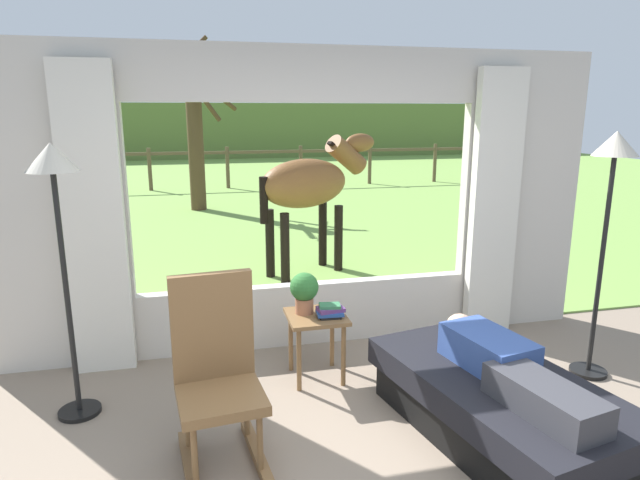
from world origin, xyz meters
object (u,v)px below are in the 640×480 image
(pasture_tree, at_px, (196,130))
(side_table, at_px, (316,326))
(reclining_person, at_px, (504,364))
(horse, at_px, (310,184))
(floor_lamp_right, at_px, (611,181))
(floor_lamp_left, at_px, (56,200))
(recliner_sofa, at_px, (496,405))
(potted_plant, at_px, (304,290))
(book_stack, at_px, (330,311))
(rocking_chair, at_px, (217,373))

(pasture_tree, bearing_deg, side_table, -84.62)
(reclining_person, xyz_separation_m, horse, (-0.38, 3.83, 0.63))
(floor_lamp_right, xyz_separation_m, pasture_tree, (-2.85, 8.20, 0.13))
(floor_lamp_left, bearing_deg, reclining_person, -19.87)
(reclining_person, xyz_separation_m, floor_lamp_right, (1.19, 0.65, 1.01))
(recliner_sofa, distance_m, reclining_person, 0.31)
(potted_plant, bearing_deg, book_stack, -36.26)
(book_stack, relative_size, floor_lamp_left, 0.12)
(book_stack, bearing_deg, rocking_chair, -138.74)
(side_table, bearing_deg, floor_lamp_right, -11.44)
(rocking_chair, xyz_separation_m, floor_lamp_right, (2.91, 0.40, 0.98))
(recliner_sofa, distance_m, side_table, 1.41)
(floor_lamp_right, bearing_deg, pasture_tree, 109.19)
(floor_lamp_left, xyz_separation_m, horse, (2.26, 2.88, -0.33))
(recliner_sofa, distance_m, horse, 3.92)
(reclining_person, xyz_separation_m, rocking_chair, (-1.72, 0.25, 0.02))
(horse, height_order, pasture_tree, pasture_tree)
(reclining_person, distance_m, horse, 3.90)
(recliner_sofa, height_order, potted_plant, potted_plant)
(book_stack, xyz_separation_m, horse, (0.46, 2.81, 0.59))
(recliner_sofa, bearing_deg, side_table, 120.70)
(recliner_sofa, relative_size, floor_lamp_left, 1.00)
(reclining_person, relative_size, rocking_chair, 1.28)
(rocking_chair, bearing_deg, floor_lamp_left, 136.40)
(book_stack, xyz_separation_m, pasture_tree, (-0.82, 7.83, 1.09))
(reclining_person, relative_size, floor_lamp_left, 0.78)
(recliner_sofa, xyz_separation_m, potted_plant, (-1.01, 1.09, 0.48))
(rocking_chair, bearing_deg, book_stack, 35.08)
(potted_plant, height_order, floor_lamp_left, floor_lamp_left)
(reclining_person, xyz_separation_m, pasture_tree, (-1.66, 8.85, 1.14))
(side_table, bearing_deg, floor_lamp_left, -175.66)
(floor_lamp_right, height_order, pasture_tree, pasture_tree)
(potted_plant, relative_size, pasture_tree, 0.09)
(recliner_sofa, height_order, floor_lamp_left, floor_lamp_left)
(reclining_person, relative_size, side_table, 2.75)
(recliner_sofa, bearing_deg, reclining_person, -101.35)
(reclining_person, distance_m, floor_lamp_right, 1.69)
(book_stack, bearing_deg, floor_lamp_right, -10.17)
(reclining_person, relative_size, floor_lamp_right, 0.76)
(pasture_tree, bearing_deg, recliner_sofa, -79.29)
(recliner_sofa, relative_size, horse, 1.04)
(potted_plant, distance_m, book_stack, 0.25)
(book_stack, bearing_deg, reclining_person, -50.40)
(floor_lamp_left, relative_size, floor_lamp_right, 0.97)
(potted_plant, xyz_separation_m, horse, (0.63, 2.69, 0.45))
(floor_lamp_right, bearing_deg, potted_plant, 167.47)
(rocking_chair, distance_m, horse, 3.87)
(side_table, relative_size, pasture_tree, 0.15)
(potted_plant, bearing_deg, pasture_tree, 94.84)
(rocking_chair, xyz_separation_m, potted_plant, (0.70, 0.89, 0.16))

